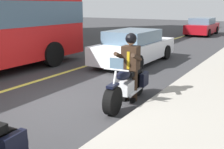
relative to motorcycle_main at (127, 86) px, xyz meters
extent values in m
plane|color=#333335|center=(0.85, -1.45, -0.45)|extent=(80.00, 80.00, 0.00)
cube|color=#E5DB4C|center=(0.85, -3.45, -0.45)|extent=(60.00, 0.16, 0.01)
cylinder|color=black|center=(0.84, 0.09, -0.12)|extent=(0.68, 0.27, 0.66)
cylinder|color=black|center=(-0.70, -0.08, -0.12)|extent=(0.68, 0.27, 0.66)
cube|color=silver|center=(0.05, 0.00, -0.03)|extent=(0.59, 0.34, 0.32)
ellipsoid|color=black|center=(0.24, 0.02, 0.33)|extent=(0.59, 0.34, 0.24)
cube|color=black|center=(-0.30, -0.04, 0.29)|extent=(0.73, 0.36, 0.12)
cube|color=black|center=(-0.67, 0.14, 0.03)|extent=(0.41, 0.16, 0.36)
cube|color=black|center=(-0.63, -0.29, 0.03)|extent=(0.41, 0.16, 0.36)
cylinder|color=silver|center=(0.82, 0.09, 0.15)|extent=(0.35, 0.09, 0.76)
cylinder|color=silver|center=(0.66, 0.07, 0.55)|extent=(0.10, 0.60, 0.04)
cube|color=black|center=(0.84, 0.09, 0.23)|extent=(0.38, 0.20, 0.06)
cylinder|color=silver|center=(-0.27, 0.13, -0.19)|extent=(0.90, 0.18, 0.08)
cube|color=slate|center=(0.64, 0.07, 0.67)|extent=(0.08, 0.32, 0.28)
cylinder|color=black|center=(-0.22, 0.09, -0.03)|extent=(0.14, 0.14, 0.84)
cube|color=black|center=(-0.16, 0.10, -0.40)|extent=(0.27, 0.14, 0.10)
cylinder|color=black|center=(-0.19, -0.14, -0.03)|extent=(0.14, 0.14, 0.84)
cube|color=black|center=(-0.13, -0.14, -0.40)|extent=(0.27, 0.14, 0.10)
cube|color=black|center=(-0.20, -0.03, 0.67)|extent=(0.36, 0.43, 0.60)
cube|color=#B28C14|center=(-0.04, -0.01, 0.63)|extent=(0.03, 0.07, 0.44)
cylinder|color=black|center=(-0.05, 0.21, 0.73)|extent=(0.56, 0.16, 0.28)
cylinder|color=black|center=(0.00, -0.22, 0.73)|extent=(0.56, 0.16, 0.28)
sphere|color=tan|center=(-0.20, -0.03, 1.10)|extent=(0.22, 0.22, 0.22)
sphere|color=black|center=(-0.20, -0.03, 1.15)|extent=(0.28, 0.28, 0.28)
cube|color=black|center=(3.49, 0.10, 0.03)|extent=(0.41, 0.15, 0.36)
cube|color=slate|center=(-4.00, -5.73, 1.55)|extent=(0.06, 2.40, 1.90)
cylinder|color=black|center=(-2.10, -6.93, 0.05)|extent=(1.00, 0.30, 1.00)
cylinder|color=black|center=(-2.10, -4.53, 0.05)|extent=(1.00, 0.30, 1.00)
cube|color=maroon|center=(-17.43, -2.48, 0.10)|extent=(4.60, 1.80, 0.70)
cube|color=slate|center=(-17.23, -2.48, 0.65)|extent=(2.40, 1.60, 0.60)
cylinder|color=black|center=(-18.88, -3.33, -0.13)|extent=(0.64, 0.22, 0.64)
cylinder|color=black|center=(-18.88, -1.63, -0.13)|extent=(0.64, 0.22, 0.64)
cylinder|color=black|center=(-15.98, -3.33, -0.13)|extent=(0.64, 0.22, 0.64)
cylinder|color=black|center=(-15.98, -1.63, -0.13)|extent=(0.64, 0.22, 0.64)
cube|color=white|center=(-4.47, -2.08, 0.10)|extent=(4.60, 1.80, 0.70)
cube|color=slate|center=(-4.27, -2.08, 0.65)|extent=(2.40, 1.60, 0.60)
cylinder|color=black|center=(-5.92, -2.93, -0.13)|extent=(0.64, 0.22, 0.64)
cylinder|color=black|center=(-5.92, -1.23, -0.13)|extent=(0.64, 0.22, 0.64)
cylinder|color=black|center=(-3.02, -2.93, -0.13)|extent=(0.64, 0.22, 0.64)
cylinder|color=black|center=(-3.02, -1.23, -0.13)|extent=(0.64, 0.22, 0.64)
cube|color=slate|center=(-10.61, -12.42, 1.55)|extent=(1.10, 0.06, 1.60)
camera|label=1|loc=(5.67, 3.07, 1.94)|focal=43.24mm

